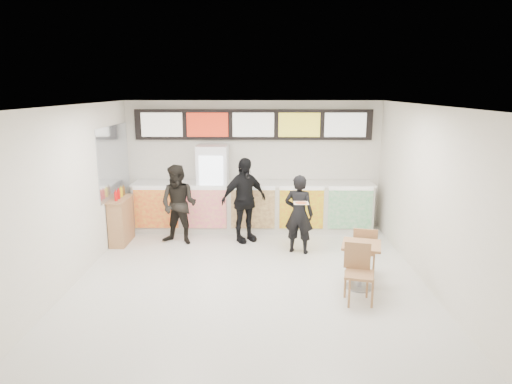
{
  "coord_description": "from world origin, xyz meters",
  "views": [
    {
      "loc": [
        0.22,
        -7.24,
        3.26
      ],
      "look_at": [
        0.09,
        1.2,
        1.35
      ],
      "focal_mm": 32.0,
      "sensor_mm": 36.0,
      "label": 1
    }
  ],
  "objects_px": {
    "drinks_fridge": "(213,188)",
    "service_counter": "(253,206)",
    "customer_left": "(179,205)",
    "cafe_table": "(361,257)",
    "customer_main": "(299,214)",
    "customer_mid": "(244,200)",
    "condiment_ledge": "(121,220)"
  },
  "relations": [
    {
      "from": "customer_mid",
      "to": "service_counter",
      "type": "bearing_deg",
      "value": 44.36
    },
    {
      "from": "customer_main",
      "to": "customer_mid",
      "type": "distance_m",
      "value": 1.34
    },
    {
      "from": "customer_left",
      "to": "cafe_table",
      "type": "bearing_deg",
      "value": -17.28
    },
    {
      "from": "service_counter",
      "to": "customer_left",
      "type": "relative_size",
      "value": 3.25
    },
    {
      "from": "customer_mid",
      "to": "condiment_ledge",
      "type": "bearing_deg",
      "value": 150.88
    },
    {
      "from": "customer_mid",
      "to": "cafe_table",
      "type": "bearing_deg",
      "value": -82.47
    },
    {
      "from": "customer_left",
      "to": "cafe_table",
      "type": "height_order",
      "value": "customer_left"
    },
    {
      "from": "service_counter",
      "to": "condiment_ledge",
      "type": "xyz_separation_m",
      "value": [
        -2.82,
        -0.96,
        -0.07
      ]
    },
    {
      "from": "customer_main",
      "to": "customer_mid",
      "type": "bearing_deg",
      "value": -14.73
    },
    {
      "from": "customer_left",
      "to": "customer_mid",
      "type": "relative_size",
      "value": 0.93
    },
    {
      "from": "cafe_table",
      "to": "condiment_ledge",
      "type": "xyz_separation_m",
      "value": [
        -4.67,
        2.23,
        -0.03
      ]
    },
    {
      "from": "service_counter",
      "to": "customer_main",
      "type": "xyz_separation_m",
      "value": [
        0.95,
        -1.5,
        0.23
      ]
    },
    {
      "from": "cafe_table",
      "to": "customer_mid",
      "type": "bearing_deg",
      "value": 144.46
    },
    {
      "from": "service_counter",
      "to": "customer_main",
      "type": "height_order",
      "value": "customer_main"
    },
    {
      "from": "cafe_table",
      "to": "condiment_ledge",
      "type": "bearing_deg",
      "value": 168.64
    },
    {
      "from": "drinks_fridge",
      "to": "customer_main",
      "type": "height_order",
      "value": "drinks_fridge"
    },
    {
      "from": "drinks_fridge",
      "to": "customer_left",
      "type": "height_order",
      "value": "drinks_fridge"
    },
    {
      "from": "drinks_fridge",
      "to": "customer_mid",
      "type": "relative_size",
      "value": 1.09
    },
    {
      "from": "cafe_table",
      "to": "service_counter",
      "type": "bearing_deg",
      "value": 134.27
    },
    {
      "from": "service_counter",
      "to": "drinks_fridge",
      "type": "xyz_separation_m",
      "value": [
        -0.93,
        0.02,
        0.43
      ]
    },
    {
      "from": "drinks_fridge",
      "to": "cafe_table",
      "type": "distance_m",
      "value": 4.28
    },
    {
      "from": "customer_left",
      "to": "cafe_table",
      "type": "distance_m",
      "value": 4.08
    },
    {
      "from": "drinks_fridge",
      "to": "cafe_table",
      "type": "relative_size",
      "value": 1.23
    },
    {
      "from": "customer_main",
      "to": "customer_left",
      "type": "relative_size",
      "value": 0.94
    },
    {
      "from": "customer_main",
      "to": "drinks_fridge",
      "type": "bearing_deg",
      "value": -21.59
    },
    {
      "from": "drinks_fridge",
      "to": "customer_mid",
      "type": "distance_m",
      "value": 1.11
    },
    {
      "from": "service_counter",
      "to": "customer_left",
      "type": "bearing_deg",
      "value": -148.05
    },
    {
      "from": "condiment_ledge",
      "to": "customer_left",
      "type": "bearing_deg",
      "value": -0.55
    },
    {
      "from": "condiment_ledge",
      "to": "cafe_table",
      "type": "bearing_deg",
      "value": -25.52
    },
    {
      "from": "drinks_fridge",
      "to": "service_counter",
      "type": "bearing_deg",
      "value": -0.99
    },
    {
      "from": "drinks_fridge",
      "to": "customer_left",
      "type": "relative_size",
      "value": 1.17
    },
    {
      "from": "cafe_table",
      "to": "condiment_ledge",
      "type": "relative_size",
      "value": 1.38
    }
  ]
}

